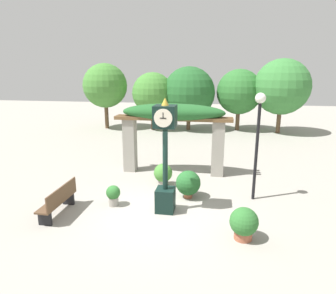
# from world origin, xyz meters

# --- Properties ---
(ground_plane) EXTENTS (60.00, 60.00, 0.00)m
(ground_plane) POSITION_xyz_m (0.00, 0.00, 0.00)
(ground_plane) COLOR gray
(pedestal_clock) EXTENTS (0.62, 0.67, 3.45)m
(pedestal_clock) POSITION_xyz_m (0.29, 0.07, 1.75)
(pedestal_clock) COLOR black
(pedestal_clock) RESTS_ON ground
(pergola) EXTENTS (4.75, 1.09, 2.90)m
(pergola) POSITION_xyz_m (0.00, 3.59, 2.19)
(pergola) COLOR gray
(pergola) RESTS_ON ground
(potted_plant_near_left) EXTENTS (0.45, 0.45, 0.67)m
(potted_plant_near_left) POSITION_xyz_m (-1.40, 0.18, 0.37)
(potted_plant_near_left) COLOR gray
(potted_plant_near_left) RESTS_ON ground
(potted_plant_near_right) EXTENTS (0.69, 0.69, 0.85)m
(potted_plant_near_right) POSITION_xyz_m (-0.14, 2.09, 0.47)
(potted_plant_near_right) COLOR gray
(potted_plant_near_right) RESTS_ON ground
(potted_plant_far_left) EXTENTS (0.73, 0.73, 0.85)m
(potted_plant_far_left) POSITION_xyz_m (2.52, -1.16, 0.45)
(potted_plant_far_left) COLOR #9E563D
(potted_plant_far_left) RESTS_ON ground
(potted_plant_far_right) EXTENTS (0.83, 0.83, 0.94)m
(potted_plant_far_right) POSITION_xyz_m (0.88, 1.17, 0.51)
(potted_plant_far_right) COLOR #9E563D
(potted_plant_far_right) RESTS_ON ground
(park_bench) EXTENTS (0.42, 1.68, 0.89)m
(park_bench) POSITION_xyz_m (-2.79, -0.66, 0.44)
(park_bench) COLOR brown
(park_bench) RESTS_ON ground
(lamp_post) EXTENTS (0.33, 0.33, 3.52)m
(lamp_post) POSITION_xyz_m (3.04, 1.41, 2.52)
(lamp_post) COLOR black
(lamp_post) RESTS_ON ground
(tree_line) EXTENTS (15.54, 4.01, 4.93)m
(tree_line) POSITION_xyz_m (0.62, 12.91, 2.83)
(tree_line) COLOR brown
(tree_line) RESTS_ON ground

